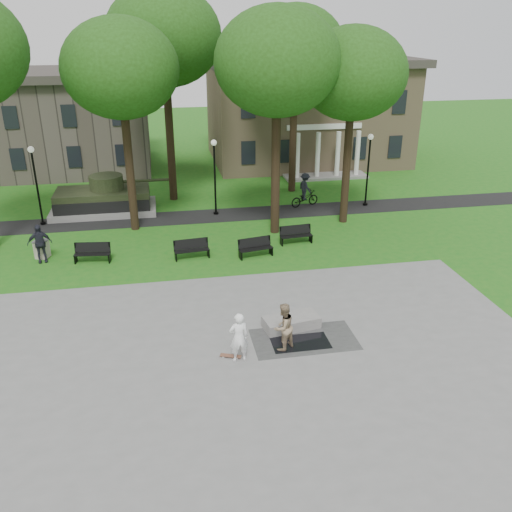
# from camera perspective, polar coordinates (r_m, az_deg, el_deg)

# --- Properties ---
(ground) EXTENTS (120.00, 120.00, 0.00)m
(ground) POSITION_cam_1_polar(r_m,az_deg,el_deg) (23.39, -1.99, -5.32)
(ground) COLOR #1A6016
(ground) RESTS_ON ground
(plaza) EXTENTS (22.00, 16.00, 0.02)m
(plaza) POSITION_cam_1_polar(r_m,az_deg,el_deg) (19.20, 0.30, -12.36)
(plaza) COLOR gray
(plaza) RESTS_ON ground
(footpath) EXTENTS (44.00, 2.60, 0.01)m
(footpath) POSITION_cam_1_polar(r_m,az_deg,el_deg) (34.33, -5.00, 4.22)
(footpath) COLOR black
(footpath) RESTS_ON ground
(building_right) EXTENTS (17.00, 12.00, 8.60)m
(building_right) POSITION_cam_1_polar(r_m,az_deg,el_deg) (48.56, 5.27, 15.15)
(building_right) COLOR #9E8460
(building_right) RESTS_ON ground
(building_left) EXTENTS (15.00, 10.00, 7.20)m
(building_left) POSITION_cam_1_polar(r_m,az_deg,el_deg) (48.11, -20.51, 12.84)
(building_left) COLOR #4C443D
(building_left) RESTS_ON ground
(tree_1) EXTENTS (6.20, 6.20, 11.63)m
(tree_1) POSITION_cam_1_polar(r_m,az_deg,el_deg) (30.93, -14.09, 18.52)
(tree_1) COLOR black
(tree_1) RESTS_ON ground
(tree_2) EXTENTS (6.60, 6.60, 12.16)m
(tree_2) POSITION_cam_1_polar(r_m,az_deg,el_deg) (29.58, 2.24, 19.67)
(tree_2) COLOR black
(tree_2) RESTS_ON ground
(tree_3) EXTENTS (6.00, 6.00, 11.19)m
(tree_3) POSITION_cam_1_polar(r_m,az_deg,el_deg) (31.85, 10.16, 18.31)
(tree_3) COLOR black
(tree_3) RESTS_ON ground
(tree_4) EXTENTS (7.20, 7.20, 13.50)m
(tree_4) POSITION_cam_1_polar(r_m,az_deg,el_deg) (36.33, -9.69, 21.77)
(tree_4) COLOR black
(tree_4) RESTS_ON ground
(tree_5) EXTENTS (6.40, 6.40, 12.44)m
(tree_5) POSITION_cam_1_polar(r_m,az_deg,el_deg) (38.03, 4.18, 20.99)
(tree_5) COLOR black
(tree_5) RESTS_ON ground
(lamp_left) EXTENTS (0.36, 0.36, 4.73)m
(lamp_left) POSITION_cam_1_polar(r_m,az_deg,el_deg) (34.42, -22.17, 7.48)
(lamp_left) COLOR black
(lamp_left) RESTS_ON ground
(lamp_mid) EXTENTS (0.36, 0.36, 4.73)m
(lamp_mid) POSITION_cam_1_polar(r_m,az_deg,el_deg) (33.85, -4.37, 8.90)
(lamp_mid) COLOR black
(lamp_mid) RESTS_ON ground
(lamp_right) EXTENTS (0.36, 0.36, 4.73)m
(lamp_right) POSITION_cam_1_polar(r_m,az_deg,el_deg) (36.26, 11.75, 9.46)
(lamp_right) COLOR black
(lamp_right) RESTS_ON ground
(tank_monument) EXTENTS (7.45, 3.40, 2.40)m
(tank_monument) POSITION_cam_1_polar(r_m,az_deg,el_deg) (36.01, -15.70, 5.77)
(tank_monument) COLOR gray
(tank_monument) RESTS_ON ground
(puddle) EXTENTS (2.20, 1.20, 0.00)m
(puddle) POSITION_cam_1_polar(r_m,az_deg,el_deg) (20.94, 4.70, -9.07)
(puddle) COLOR black
(puddle) RESTS_ON plaza
(concrete_block) EXTENTS (2.33, 1.34, 0.45)m
(concrete_block) POSITION_cam_1_polar(r_m,az_deg,el_deg) (21.78, 3.73, -6.96)
(concrete_block) COLOR gray
(concrete_block) RESTS_ON plaza
(skateboard) EXTENTS (0.80, 0.47, 0.07)m
(skateboard) POSITION_cam_1_polar(r_m,az_deg,el_deg) (20.05, -2.68, -10.51)
(skateboard) COLOR brown
(skateboard) RESTS_ON plaza
(skateboarder) EXTENTS (0.74, 0.53, 1.92)m
(skateboarder) POSITION_cam_1_polar(r_m,az_deg,el_deg) (19.39, -1.82, -8.55)
(skateboarder) COLOR white
(skateboarder) RESTS_ON plaza
(friend_watching) EXTENTS (1.14, 1.09, 1.86)m
(friend_watching) POSITION_cam_1_polar(r_m,az_deg,el_deg) (20.07, 2.89, -7.46)
(friend_watching) COLOR #927B5E
(friend_watching) RESTS_ON plaza
(pedestrian_walker) EXTENTS (1.26, 0.73, 2.02)m
(pedestrian_walker) POSITION_cam_1_polar(r_m,az_deg,el_deg) (29.31, -21.82, 1.23)
(pedestrian_walker) COLOR #21222C
(pedestrian_walker) RESTS_ON ground
(cyclist) EXTENTS (2.15, 1.31, 2.23)m
(cyclist) POSITION_cam_1_polar(r_m,az_deg,el_deg) (36.00, 5.16, 6.64)
(cyclist) COLOR black
(cyclist) RESTS_ON ground
(park_bench_0) EXTENTS (1.84, 0.75, 1.00)m
(park_bench_0) POSITION_cam_1_polar(r_m,az_deg,el_deg) (28.66, -16.86, 0.40)
(park_bench_0) COLOR black
(park_bench_0) RESTS_ON ground
(park_bench_1) EXTENTS (1.84, 0.71, 1.00)m
(park_bench_1) POSITION_cam_1_polar(r_m,az_deg,el_deg) (28.07, -6.79, 0.79)
(park_bench_1) COLOR black
(park_bench_1) RESTS_ON ground
(park_bench_2) EXTENTS (1.85, 0.86, 1.00)m
(park_bench_2) POSITION_cam_1_polar(r_m,az_deg,el_deg) (28.07, -0.05, 0.97)
(park_bench_2) COLOR black
(park_bench_2) RESTS_ON ground
(park_bench_3) EXTENTS (1.83, 0.67, 1.00)m
(park_bench_3) POSITION_cam_1_polar(r_m,az_deg,el_deg) (29.86, 4.22, 2.31)
(park_bench_3) COLOR black
(park_bench_3) RESTS_ON ground
(trash_bin) EXTENTS (0.84, 0.84, 0.96)m
(trash_bin) POSITION_cam_1_polar(r_m,az_deg,el_deg) (30.04, -21.62, 0.71)
(trash_bin) COLOR #BFB09D
(trash_bin) RESTS_ON ground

